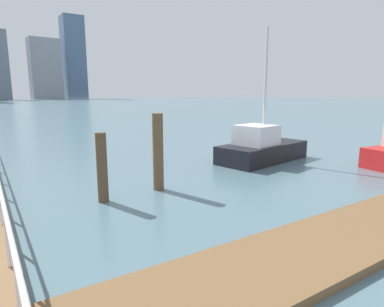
# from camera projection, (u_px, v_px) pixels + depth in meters

# --- Properties ---
(ground_plane) EXTENTS (300.00, 300.00, 0.00)m
(ground_plane) POSITION_uv_depth(u_px,v_px,m) (62.00, 154.00, 16.78)
(ground_plane) COLOR slate
(floating_dock) EXTENTS (10.96, 2.00, 0.18)m
(floating_dock) POSITION_uv_depth(u_px,v_px,m) (318.00, 248.00, 6.38)
(floating_dock) COLOR brown
(floating_dock) RESTS_ON ground_plane
(dock_piling_1) EXTENTS (0.34, 0.34, 2.45)m
(dock_piling_1) POSITION_uv_depth(u_px,v_px,m) (158.00, 152.00, 10.35)
(dock_piling_1) COLOR brown
(dock_piling_1) RESTS_ON ground_plane
(dock_piling_2) EXTENTS (0.30, 0.30, 1.99)m
(dock_piling_2) POSITION_uv_depth(u_px,v_px,m) (102.00, 168.00, 9.22)
(dock_piling_2) COLOR brown
(dock_piling_2) RESTS_ON ground_plane
(moored_boat_2) EXTENTS (4.87, 2.74, 5.87)m
(moored_boat_2) POSITION_uv_depth(u_px,v_px,m) (261.00, 148.00, 14.84)
(moored_boat_2) COLOR black
(moored_boat_2) RESTS_ON ground_plane
(skyline_tower_4) EXTENTS (14.19, 8.63, 27.61)m
(skyline_tower_4) POSITION_uv_depth(u_px,v_px,m) (45.00, 69.00, 152.64)
(skyline_tower_4) COLOR #8C939E
(skyline_tower_4) RESTS_ON ground_plane
(skyline_tower_5) EXTENTS (10.01, 10.65, 39.96)m
(skyline_tower_5) POSITION_uv_depth(u_px,v_px,m) (74.00, 58.00, 163.76)
(skyline_tower_5) COLOR slate
(skyline_tower_5) RESTS_ON ground_plane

